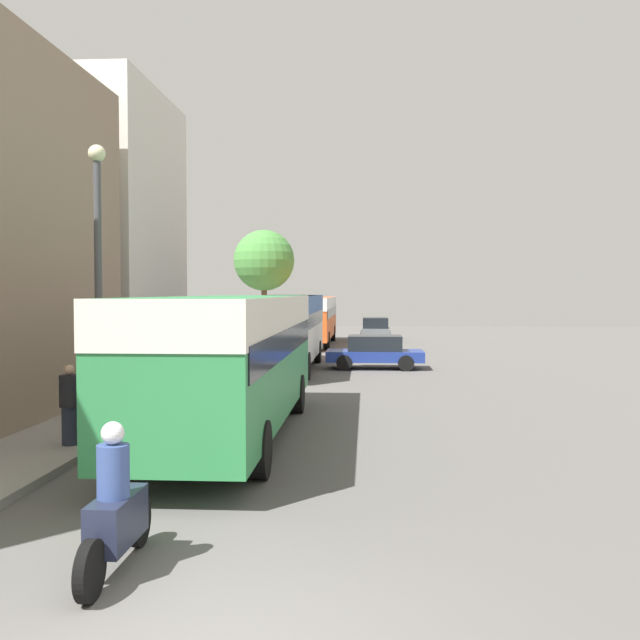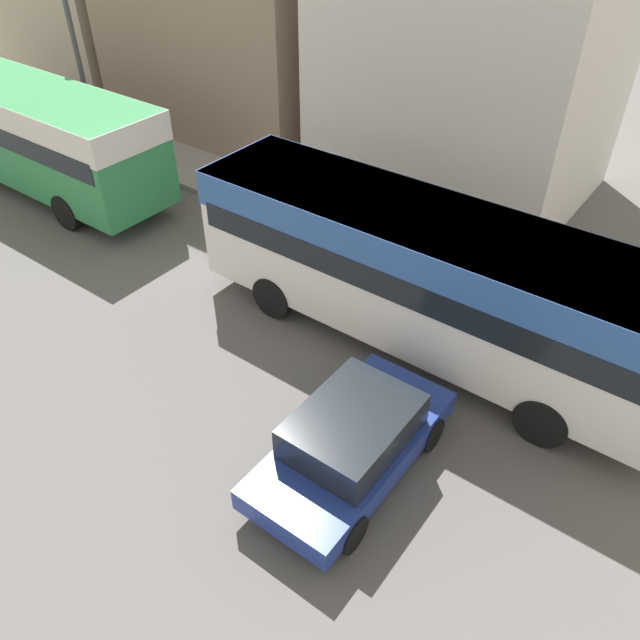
{
  "view_description": "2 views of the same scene",
  "coord_description": "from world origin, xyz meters",
  "px_view_note": "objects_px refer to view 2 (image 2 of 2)",
  "views": [
    {
      "loc": [
        1.3,
        -5.88,
        3.17
      ],
      "look_at": [
        -0.81,
        26.39,
        1.89
      ],
      "focal_mm": 40.0,
      "sensor_mm": 36.0,
      "label": 1
    },
    {
      "loc": [
        7.49,
        27.19,
        8.76
      ],
      "look_at": [
        -0.14,
        21.48,
        1.17
      ],
      "focal_mm": 35.0,
      "sensor_mm": 36.0,
      "label": 2
    }
  ],
  "objects_px": {
    "bus_following": "(427,265)",
    "pedestrian_near_curb": "(78,114)",
    "car_far_curb": "(353,440)",
    "bus_lead": "(18,119)"
  },
  "relations": [
    {
      "from": "bus_lead",
      "to": "bus_following",
      "type": "bearing_deg",
      "value": 91.67
    },
    {
      "from": "bus_lead",
      "to": "pedestrian_near_curb",
      "type": "distance_m",
      "value": 3.48
    },
    {
      "from": "bus_lead",
      "to": "pedestrian_near_curb",
      "type": "xyz_separation_m",
      "value": [
        -2.93,
        -1.56,
        -1.05
      ]
    },
    {
      "from": "car_far_curb",
      "to": "pedestrian_near_curb",
      "type": "xyz_separation_m",
      "value": [
        -6.19,
        -15.77,
        0.23
      ]
    },
    {
      "from": "bus_following",
      "to": "car_far_curb",
      "type": "xyz_separation_m",
      "value": [
        3.64,
        0.77,
        -1.24
      ]
    },
    {
      "from": "bus_lead",
      "to": "bus_following",
      "type": "relative_size",
      "value": 1.07
    },
    {
      "from": "bus_following",
      "to": "pedestrian_near_curb",
      "type": "height_order",
      "value": "bus_following"
    },
    {
      "from": "bus_following",
      "to": "car_far_curb",
      "type": "height_order",
      "value": "bus_following"
    },
    {
      "from": "bus_following",
      "to": "bus_lead",
      "type": "bearing_deg",
      "value": -88.33
    },
    {
      "from": "bus_lead",
      "to": "car_far_curb",
      "type": "relative_size",
      "value": 2.7
    }
  ]
}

